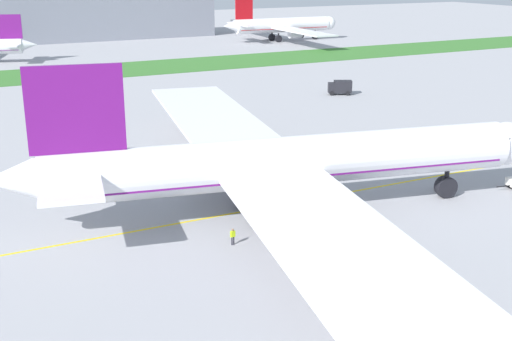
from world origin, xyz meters
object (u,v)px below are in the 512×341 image
ground_crew_marshaller_front (305,189)px  service_truck_baggage_loader (340,87)px  airliner_foreground (279,163)px  ground_crew_wingwalker_port (233,235)px  parked_airliner_far_outer (281,26)px

ground_crew_marshaller_front → service_truck_baggage_loader: size_ratio=0.31×
airliner_foreground → ground_crew_wingwalker_port: size_ratio=58.00×
parked_airliner_far_outer → service_truck_baggage_loader: bearing=-112.2°
ground_crew_marshaller_front → parked_airliner_far_outer: size_ratio=0.02×
ground_crew_wingwalker_port → ground_crew_marshaller_front: size_ratio=1.05×
airliner_foreground → parked_airliner_far_outer: bearing=60.6°
service_truck_baggage_loader → airliner_foreground: bearing=-129.5°
ground_crew_wingwalker_port → service_truck_baggage_loader: size_ratio=0.32×
service_truck_baggage_loader → ground_crew_wingwalker_port: bearing=-131.6°
ground_crew_wingwalker_port → service_truck_baggage_loader: service_truck_baggage_loader is taller
airliner_foreground → service_truck_baggage_loader: (44.51, 53.90, -4.18)m
airliner_foreground → ground_crew_wingwalker_port: 10.52m
ground_crew_marshaller_front → parked_airliner_far_outer: (76.09, 141.09, 4.32)m
airliner_foreground → parked_airliner_far_outer: 165.90m
airliner_foreground → service_truck_baggage_loader: airliner_foreground is taller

